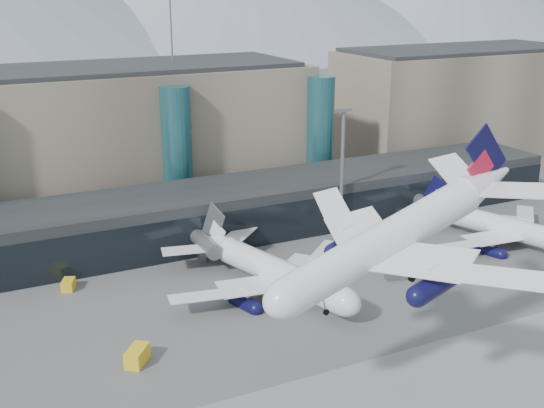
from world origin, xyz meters
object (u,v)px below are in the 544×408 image
at_px(lightmast_mid, 342,165).
at_px(jet_parked_right, 492,218).
at_px(veh_e, 480,246).
at_px(jet_parked_mid, 264,259).
at_px(veh_g, 377,252).
at_px(veh_h, 137,356).
at_px(hero_jet, 407,222).
at_px(veh_c, 396,273).
at_px(veh_d, 415,220).
at_px(veh_b, 68,285).

bearing_deg(lightmast_mid, jet_parked_right, -32.18).
bearing_deg(lightmast_mid, veh_e, -44.20).
bearing_deg(jet_parked_mid, veh_g, -99.90).
bearing_deg(lightmast_mid, veh_h, -148.99).
relative_size(hero_jet, jet_parked_right, 1.04).
bearing_deg(veh_c, veh_d, 60.48).
bearing_deg(veh_h, veh_b, 46.59).
height_order(hero_jet, veh_g, hero_jet).
xyz_separation_m(veh_e, veh_h, (-69.44, -11.00, 0.38)).
bearing_deg(jet_parked_right, veh_c, 85.17).
height_order(veh_c, veh_d, veh_c).
bearing_deg(veh_g, veh_d, 68.27).
distance_m(veh_c, veh_e, 22.61).
bearing_deg(hero_jet, veh_h, 137.26).
relative_size(lightmast_mid, veh_e, 9.67).
bearing_deg(veh_h, veh_g, -32.88).
height_order(lightmast_mid, hero_jet, hero_jet).
bearing_deg(veh_h, jet_parked_right, -41.01).
bearing_deg(lightmast_mid, veh_c, -96.89).
bearing_deg(jet_parked_right, jet_parked_mid, 70.53).
distance_m(jet_parked_right, veh_b, 80.10).
relative_size(veh_c, veh_g, 1.52).
bearing_deg(veh_h, veh_d, -29.18).
bearing_deg(jet_parked_right, veh_h, 81.62).
relative_size(veh_b, veh_h, 0.73).
relative_size(lightmast_mid, veh_d, 8.48).
bearing_deg(hero_jet, veh_b, 117.00).
height_order(jet_parked_right, veh_d, jet_parked_right).
distance_m(lightmast_mid, veh_d, 21.99).
height_order(jet_parked_right, veh_e, jet_parked_right).
distance_m(hero_jet, veh_g, 48.66).
xyz_separation_m(lightmast_mid, veh_e, (19.53, -19.00, -13.67)).
relative_size(veh_e, veh_h, 0.65).
relative_size(veh_d, veh_e, 1.14).
xyz_separation_m(jet_parked_right, veh_e, (-5.41, -3.30, -3.76)).
bearing_deg(veh_d, lightmast_mid, 106.10).
bearing_deg(jet_parked_right, veh_g, 64.16).
height_order(lightmast_mid, veh_c, lightmast_mid).
distance_m(lightmast_mid, hero_jet, 55.47).
relative_size(veh_c, veh_h, 0.86).
xyz_separation_m(veh_g, veh_h, (-50.07, -17.19, 0.46)).
bearing_deg(veh_h, jet_parked_mid, -22.33).
height_order(jet_parked_mid, jet_parked_right, jet_parked_mid).
bearing_deg(veh_d, veh_c, 158.91).
bearing_deg(veh_g, lightmast_mid, 126.62).
relative_size(jet_parked_mid, jet_parked_right, 1.07).
distance_m(lightmast_mid, jet_parked_mid, 30.29).
xyz_separation_m(lightmast_mid, veh_h, (-49.91, -30.00, -13.29)).
xyz_separation_m(lightmast_mid, veh_g, (0.17, -12.81, -13.75)).
bearing_deg(veh_c, lightmast_mid, 97.41).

